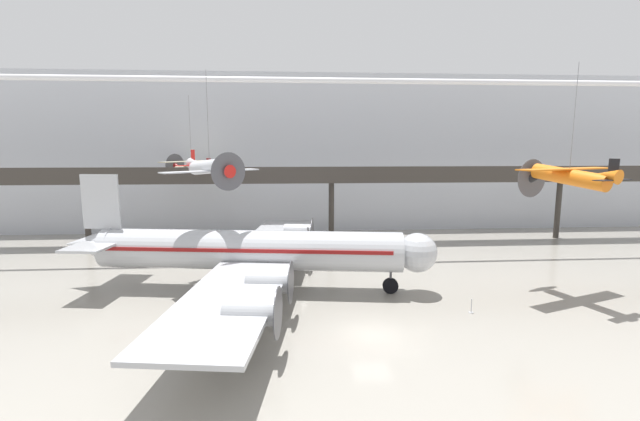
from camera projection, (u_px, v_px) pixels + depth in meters
ground_plane at (372, 336)px, 27.75m from camera, size 260.00×260.00×0.00m
hangar_back_wall at (326, 153)px, 61.83m from camera, size 140.00×3.00×22.23m
mezzanine_walkway at (332, 179)px, 53.03m from camera, size 110.00×3.20×9.73m
ceiling_truss_beam at (339, 81)px, 44.66m from camera, size 120.00×0.60×0.60m
airliner_silver_main at (249, 251)px, 36.02m from camera, size 31.74×36.27×9.85m
suspended_plane_cream_biplane at (192, 168)px, 54.69m from camera, size 7.16×7.71×10.35m
suspended_plane_orange_highwing at (569, 176)px, 33.61m from camera, size 9.20×7.86×10.71m
suspended_plane_silver_racer at (209, 167)px, 36.90m from camera, size 7.80×7.28×9.94m
stanchion_barrier at (471, 308)px, 31.55m from camera, size 0.36×0.36×1.08m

